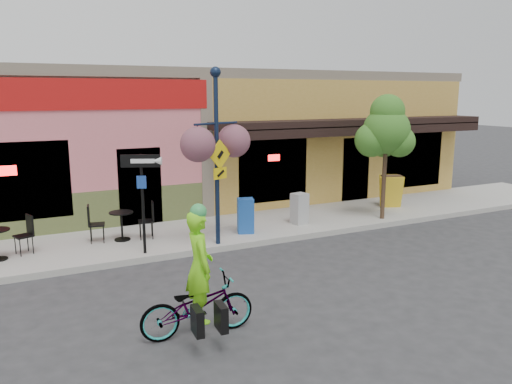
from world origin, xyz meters
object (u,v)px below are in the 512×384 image
newspaper_box_grey (299,209)px  street_tree (385,157)px  bicycle (197,306)px  cyclist_rider (200,281)px  newspaper_box_blue (246,216)px  one_way_sign (143,205)px  building (193,135)px  lamp_post (217,158)px

newspaper_box_grey → street_tree: street_tree is taller
bicycle → cyclist_rider: bearing=-86.0°
newspaper_box_blue → newspaper_box_grey: 1.77m
bicycle → one_way_sign: bearing=2.0°
building → newspaper_box_grey: (1.02, -6.01, -1.67)m
lamp_post → newspaper_box_grey: size_ratio=4.88×
building → bicycle: (-3.70, -10.74, -1.77)m
building → newspaper_box_grey: building is taller
bicycle → lamp_post: lamp_post is taller
lamp_post → cyclist_rider: bearing=-137.2°
building → cyclist_rider: size_ratio=10.27×
building → cyclist_rider: 11.42m
one_way_sign → cyclist_rider: bearing=-68.7°
newspaper_box_grey → street_tree: size_ratio=0.24×
building → bicycle: 11.50m
lamp_post → street_tree: 5.29m
bicycle → newspaper_box_grey: (4.72, 4.73, 0.11)m
cyclist_rider → newspaper_box_blue: cyclist_rider is taller
lamp_post → one_way_sign: bearing=156.4°
one_way_sign → newspaper_box_blue: bearing=33.5°
lamp_post → newspaper_box_blue: (1.02, 0.59, -1.66)m
one_way_sign → newspaper_box_grey: bearing=31.5°
one_way_sign → building: bearing=84.8°
newspaper_box_blue → street_tree: size_ratio=0.25×
one_way_sign → newspaper_box_blue: size_ratio=2.50×
lamp_post → one_way_sign: 2.04m
cyclist_rider → one_way_sign: (0.10, 4.02, 0.41)m
one_way_sign → lamp_post: bearing=20.9°
street_tree → lamp_post: bearing=-177.9°
building → street_tree: size_ratio=4.99×
bicycle → lamp_post: bearing=-22.0°
newspaper_box_grey → cyclist_rider: bearing=-144.9°
cyclist_rider → lamp_post: (1.89, 3.96, 1.38)m
cyclist_rider → newspaper_box_blue: 5.41m
bicycle → street_tree: bearing=-56.0°
building → street_tree: building is taller
newspaper_box_blue → street_tree: bearing=12.4°
cyclist_rider → newspaper_box_blue: bearing=-28.5°
newspaper_box_grey → newspaper_box_blue: bearing=175.3°
street_tree → bicycle: bearing=-150.1°
building → newspaper_box_grey: bearing=-80.4°
lamp_post → newspaper_box_blue: size_ratio=4.61×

